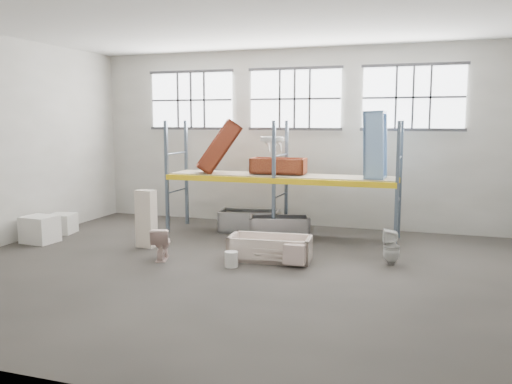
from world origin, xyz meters
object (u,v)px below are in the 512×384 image
at_px(cistern_tall, 146,219).
at_px(steel_tub_left, 249,221).
at_px(bucket, 231,259).
at_px(steel_tub_right, 280,227).
at_px(rust_tub_flat, 279,166).
at_px(toilet_white, 391,247).
at_px(carton_near, 40,229).
at_px(toilet_beige, 162,243).
at_px(blue_tub_upright, 375,146).
at_px(bathtub_beige, 270,248).

bearing_deg(cistern_tall, steel_tub_left, 58.91).
distance_m(steel_tub_left, bucket, 3.50).
bearing_deg(steel_tub_right, bucket, -93.92).
distance_m(steel_tub_left, rust_tub_flat, 1.73).
distance_m(toilet_white, bucket, 3.36).
bearing_deg(rust_tub_flat, toilet_white, -35.41).
bearing_deg(rust_tub_flat, carton_near, -151.56).
bearing_deg(toilet_beige, bucket, 158.08).
xyz_separation_m(toilet_beige, steel_tub_right, (1.86, 2.82, -0.08)).
height_order(toilet_white, carton_near, toilet_white).
height_order(steel_tub_right, carton_near, carton_near).
bearing_deg(steel_tub_left, rust_tub_flat, 2.09).
xyz_separation_m(cistern_tall, rust_tub_flat, (2.56, 2.46, 1.13)).
height_order(steel_tub_left, blue_tub_upright, blue_tub_upright).
height_order(cistern_tall, bucket, cistern_tall).
height_order(cistern_tall, blue_tub_upright, blue_tub_upright).
relative_size(toilet_beige, carton_near, 0.92).
bearing_deg(blue_tub_upright, steel_tub_left, 177.64).
bearing_deg(steel_tub_right, bathtub_beige, -79.41).
bearing_deg(toilet_beige, cistern_tall, -64.12).
xyz_separation_m(toilet_beige, toilet_white, (4.78, 1.14, 0.02)).
bearing_deg(carton_near, bucket, -6.04).
relative_size(bathtub_beige, blue_tub_upright, 1.06).
height_order(bathtub_beige, blue_tub_upright, blue_tub_upright).
bearing_deg(bathtub_beige, toilet_beige, -168.30).
xyz_separation_m(steel_tub_right, blue_tub_upright, (2.32, 0.36, 2.11)).
bearing_deg(bucket, bathtub_beige, 53.17).
xyz_separation_m(steel_tub_left, rust_tub_flat, (0.81, 0.03, 1.53)).
relative_size(cistern_tall, blue_tub_upright, 0.82).
relative_size(steel_tub_left, blue_tub_upright, 0.95).
relative_size(steel_tub_right, bucket, 4.73).
distance_m(bathtub_beige, cistern_tall, 3.18).
bearing_deg(bathtub_beige, steel_tub_right, 94.89).
height_order(steel_tub_right, rust_tub_flat, rust_tub_flat).
height_order(steel_tub_left, steel_tub_right, steel_tub_left).
height_order(rust_tub_flat, blue_tub_upright, blue_tub_upright).
xyz_separation_m(bathtub_beige, blue_tub_upright, (1.92, 2.48, 2.14)).
bearing_deg(toilet_beige, rust_tub_flat, -135.44).
xyz_separation_m(bathtub_beige, carton_near, (-5.90, -0.23, 0.07)).
relative_size(rust_tub_flat, blue_tub_upright, 0.86).
bearing_deg(steel_tub_left, carton_near, -147.71).
xyz_separation_m(toilet_beige, blue_tub_upright, (4.18, 3.19, 2.04)).
height_order(toilet_beige, cistern_tall, cistern_tall).
distance_m(bathtub_beige, toilet_beige, 2.37).
bearing_deg(carton_near, toilet_beige, -7.41).
distance_m(toilet_beige, bucket, 1.68).
height_order(cistern_tall, carton_near, cistern_tall).
xyz_separation_m(bathtub_beige, toilet_beige, (-2.26, -0.71, 0.10)).
bearing_deg(toilet_white, steel_tub_left, -129.57).
bearing_deg(rust_tub_flat, cistern_tall, -136.10).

